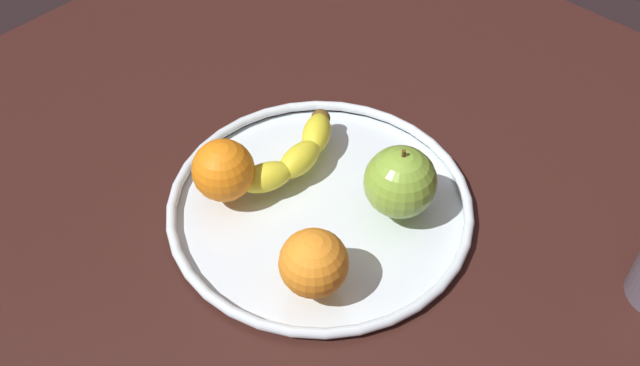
% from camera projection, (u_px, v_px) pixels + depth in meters
% --- Properties ---
extents(ground_plane, '(1.17, 1.17, 0.04)m').
position_uv_depth(ground_plane, '(320.00, 221.00, 0.87)').
color(ground_plane, '#331814').
extents(fruit_bowl, '(0.36, 0.36, 0.02)m').
position_uv_depth(fruit_bowl, '(320.00, 205.00, 0.85)').
color(fruit_bowl, silver).
rests_on(fruit_bowl, ground_plane).
extents(banana, '(0.17, 0.07, 0.03)m').
position_uv_depth(banana, '(296.00, 154.00, 0.87)').
color(banana, yellow).
rests_on(banana, fruit_bowl).
extents(apple, '(0.08, 0.08, 0.09)m').
position_uv_depth(apple, '(400.00, 182.00, 0.81)').
color(apple, '#80AC37').
rests_on(apple, fruit_bowl).
extents(orange_back_right, '(0.07, 0.07, 0.07)m').
position_uv_depth(orange_back_right, '(314.00, 263.00, 0.74)').
color(orange_back_right, orange).
rests_on(orange_back_right, fruit_bowl).
extents(orange_front_right, '(0.07, 0.07, 0.07)m').
position_uv_depth(orange_front_right, '(223.00, 170.00, 0.83)').
color(orange_front_right, orange).
rests_on(orange_front_right, fruit_bowl).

